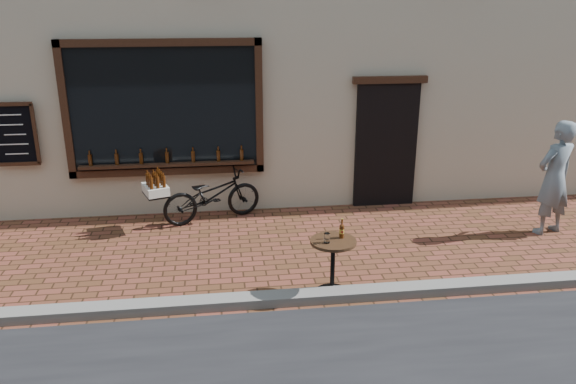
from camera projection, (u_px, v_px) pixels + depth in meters
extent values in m
plane|color=#53301A|center=(312.00, 309.00, 6.81)|extent=(90.00, 90.00, 0.00)
cube|color=slate|center=(310.00, 296.00, 6.98)|extent=(90.00, 0.25, 0.12)
cube|color=black|center=(164.00, 109.00, 9.20)|extent=(3.00, 0.06, 2.00)
cube|color=black|center=(159.00, 42.00, 8.84)|extent=(3.24, 0.10, 0.12)
cube|color=black|center=(169.00, 171.00, 9.53)|extent=(3.24, 0.10, 0.12)
cube|color=black|center=(65.00, 111.00, 9.00)|extent=(0.12, 0.10, 2.24)
cube|color=black|center=(259.00, 107.00, 9.37)|extent=(0.12, 0.10, 2.24)
cube|color=black|center=(168.00, 164.00, 9.44)|extent=(2.90, 0.16, 0.05)
cube|color=black|center=(386.00, 146.00, 9.92)|extent=(1.10, 0.10, 2.20)
cube|color=black|center=(390.00, 80.00, 9.51)|extent=(1.30, 0.10, 0.12)
cube|color=black|center=(14.00, 134.00, 9.02)|extent=(0.62, 0.04, 0.92)
cylinder|color=#3D1C07|center=(90.00, 160.00, 9.25)|extent=(0.06, 0.06, 0.19)
cylinder|color=#3D1C07|center=(116.00, 159.00, 9.30)|extent=(0.06, 0.06, 0.19)
cylinder|color=#3D1C07|center=(142.00, 158.00, 9.35)|extent=(0.06, 0.06, 0.19)
cylinder|color=#3D1C07|center=(167.00, 158.00, 9.40)|extent=(0.06, 0.06, 0.19)
cylinder|color=#3D1C07|center=(193.00, 157.00, 9.45)|extent=(0.06, 0.06, 0.19)
cylinder|color=#3D1C07|center=(217.00, 156.00, 9.50)|extent=(0.06, 0.06, 0.19)
cylinder|color=#3D1C07|center=(242.00, 155.00, 9.56)|extent=(0.06, 0.06, 0.19)
imported|color=black|center=(212.00, 195.00, 9.40)|extent=(1.79, 1.12, 0.89)
cube|color=black|center=(156.00, 194.00, 8.95)|extent=(0.47, 0.56, 0.03)
cube|color=beige|center=(155.00, 189.00, 8.92)|extent=(0.48, 0.58, 0.14)
cylinder|color=#3D1C07|center=(164.00, 182.00, 8.76)|extent=(0.06, 0.06, 0.19)
cylinder|color=#3D1C07|center=(158.00, 183.00, 8.72)|extent=(0.06, 0.06, 0.19)
cylinder|color=#3D1C07|center=(151.00, 183.00, 8.68)|extent=(0.06, 0.06, 0.19)
cylinder|color=#3D1C07|center=(162.00, 180.00, 8.86)|extent=(0.06, 0.06, 0.19)
cylinder|color=#3D1C07|center=(156.00, 180.00, 8.82)|extent=(0.06, 0.06, 0.19)
cylinder|color=#3D1C07|center=(149.00, 181.00, 8.78)|extent=(0.06, 0.06, 0.19)
cylinder|color=#3D1C07|center=(160.00, 178.00, 8.96)|extent=(0.06, 0.06, 0.19)
cylinder|color=#3D1C07|center=(154.00, 178.00, 8.92)|extent=(0.06, 0.06, 0.19)
cylinder|color=#3D1C07|center=(148.00, 179.00, 8.88)|extent=(0.06, 0.06, 0.19)
cylinder|color=#3D1C07|center=(158.00, 176.00, 9.06)|extent=(0.06, 0.06, 0.19)
cylinder|color=black|center=(332.00, 292.00, 7.17)|extent=(0.42, 0.42, 0.03)
cylinder|color=black|center=(333.00, 267.00, 7.05)|extent=(0.06, 0.06, 0.67)
cylinder|color=black|center=(333.00, 242.00, 6.94)|extent=(0.58, 0.58, 0.04)
cylinder|color=gold|center=(342.00, 231.00, 6.97)|extent=(0.06, 0.06, 0.06)
cylinder|color=white|center=(327.00, 238.00, 6.84)|extent=(0.08, 0.08, 0.13)
imported|color=slate|center=(554.00, 178.00, 8.75)|extent=(0.77, 0.62, 1.83)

